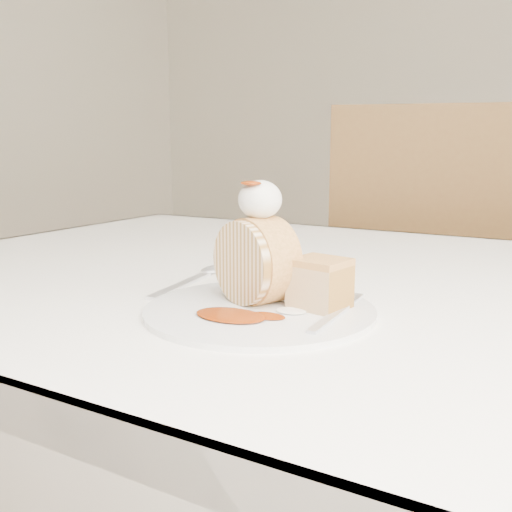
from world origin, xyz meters
The scene contains 10 objects.
table centered at (0.00, 0.20, 0.66)m, with size 1.40×0.90×0.75m.
chair_far centered at (-0.07, 0.94, 0.58)m, with size 0.60×0.60×1.01m.
plate centered at (-0.03, 0.00, 0.75)m, with size 0.24×0.24×0.01m, color white.
roulade_slice centered at (-0.05, 0.02, 0.80)m, with size 0.09×0.09×0.05m, color beige.
cake_chunk centered at (0.02, 0.03, 0.78)m, with size 0.05×0.05×0.05m, color tan.
whipped_cream centered at (-0.05, 0.03, 0.87)m, with size 0.05×0.05×0.04m, color white.
caramel_drizzle centered at (-0.05, 0.01, 0.89)m, with size 0.02×0.02×0.01m, color maroon.
caramel_pool centered at (-0.04, -0.04, 0.76)m, with size 0.08×0.05×0.00m, color maroon, non-canonical shape.
fork centered at (0.05, 0.00, 0.76)m, with size 0.02×0.14×0.00m, color silver.
spoon centered at (-0.18, 0.05, 0.75)m, with size 0.03×0.17×0.00m, color silver.
Camera 1 is at (0.25, -0.50, 0.92)m, focal length 40.00 mm.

